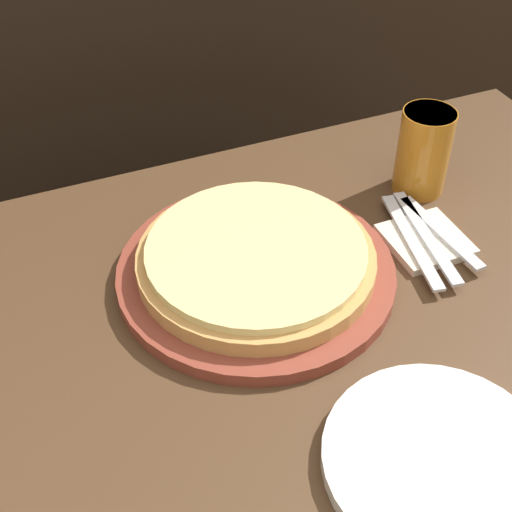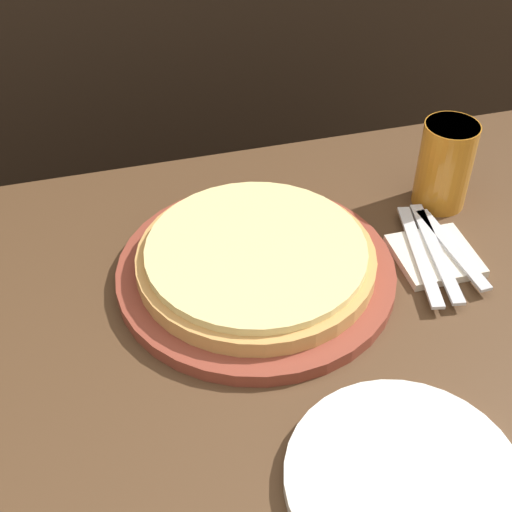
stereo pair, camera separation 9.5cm
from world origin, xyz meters
name	(u,v)px [view 1 (the left image)]	position (x,y,z in m)	size (l,w,h in m)	color
dining_table	(265,488)	(0.00, 0.00, 0.36)	(1.34, 0.84, 0.72)	#4C331E
pizza_on_board	(256,264)	(0.03, 0.11, 0.74)	(0.38, 0.38, 0.06)	brown
beer_glass	(424,148)	(0.35, 0.20, 0.79)	(0.08, 0.08, 0.14)	#B7701E
dinner_plate	(439,461)	(0.10, -0.24, 0.73)	(0.25, 0.25, 0.02)	white
napkin_stack	(425,240)	(0.28, 0.08, 0.72)	(0.11, 0.11, 0.01)	beige
fork	(411,240)	(0.26, 0.08, 0.73)	(0.06, 0.21, 0.00)	silver
dinner_knife	(426,236)	(0.28, 0.08, 0.73)	(0.05, 0.21, 0.00)	silver
spoon	(441,232)	(0.31, 0.08, 0.73)	(0.03, 0.18, 0.00)	silver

